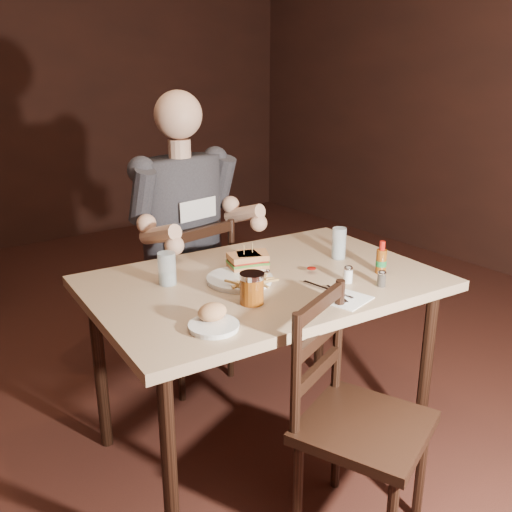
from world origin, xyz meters
TOP-DOWN VIEW (x-y plane):
  - room_shell at (0.00, 0.00)m, footprint 7.00×7.00m
  - main_table at (0.20, -0.06)m, footprint 1.40×1.00m
  - chair_far at (0.22, 0.63)m, footprint 0.45×0.49m
  - chair_near at (0.18, -0.65)m, footprint 0.53×0.55m
  - diner at (0.23, 0.57)m, footprint 0.65×0.54m
  - dinner_plate at (0.10, -0.03)m, footprint 0.27×0.27m
  - sandwich_left at (0.22, 0.04)m, footprint 0.16×0.15m
  - sandwich_right at (0.18, 0.05)m, footprint 0.14×0.13m
  - fries_pile at (0.09, -0.12)m, footprint 0.24×0.18m
  - ketchup_dollop at (0.39, -0.13)m, footprint 0.04×0.04m
  - glass_left at (-0.13, 0.11)m, footprint 0.07×0.07m
  - glass_right at (0.61, -0.06)m, footprint 0.06×0.06m
  - hot_sauce at (0.62, -0.29)m, footprint 0.05×0.05m
  - salt_shaker at (0.44, -0.29)m, footprint 0.04×0.04m
  - pepper_shaker at (0.51, -0.39)m, footprint 0.04×0.04m
  - syrup_dispenser at (0.02, -0.23)m, footprint 0.10×0.10m
  - napkin at (0.31, -0.40)m, footprint 0.19×0.18m
  - knife at (0.31, -0.31)m, footprint 0.04×0.23m
  - fork at (0.31, -0.36)m, footprint 0.07×0.16m
  - side_plate at (-0.20, -0.32)m, footprint 0.17×0.17m
  - bread_roll at (-0.18, -0.29)m, footprint 0.11×0.09m

SIDE VIEW (x-z plane):
  - chair_near at x=0.18m, z-range 0.00..0.86m
  - chair_far at x=0.22m, z-range 0.00..0.86m
  - main_table at x=0.20m, z-range 0.31..1.08m
  - napkin at x=0.31m, z-range 0.77..0.77m
  - fork at x=0.31m, z-range 0.77..0.78m
  - side_plate at x=-0.20m, z-range 0.77..0.78m
  - knife at x=0.31m, z-range 0.77..0.78m
  - dinner_plate at x=0.10m, z-range 0.77..0.78m
  - ketchup_dollop at x=0.39m, z-range 0.78..0.79m
  - pepper_shaker at x=0.51m, z-range 0.77..0.83m
  - salt_shaker at x=0.44m, z-range 0.77..0.83m
  - fries_pile at x=0.09m, z-range 0.78..0.82m
  - bread_roll at x=-0.18m, z-range 0.78..0.84m
  - syrup_dispenser at x=0.02m, z-range 0.77..0.88m
  - glass_left at x=-0.13m, z-range 0.77..0.90m
  - sandwich_right at x=0.18m, z-range 0.78..0.89m
  - sandwich_left at x=0.22m, z-range 0.78..0.89m
  - hot_sauce at x=0.62m, z-range 0.77..0.90m
  - glass_right at x=0.61m, z-range 0.77..0.91m
  - diner at x=0.23m, z-range 0.44..1.46m
  - room_shell at x=0.00m, z-range -2.10..4.90m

